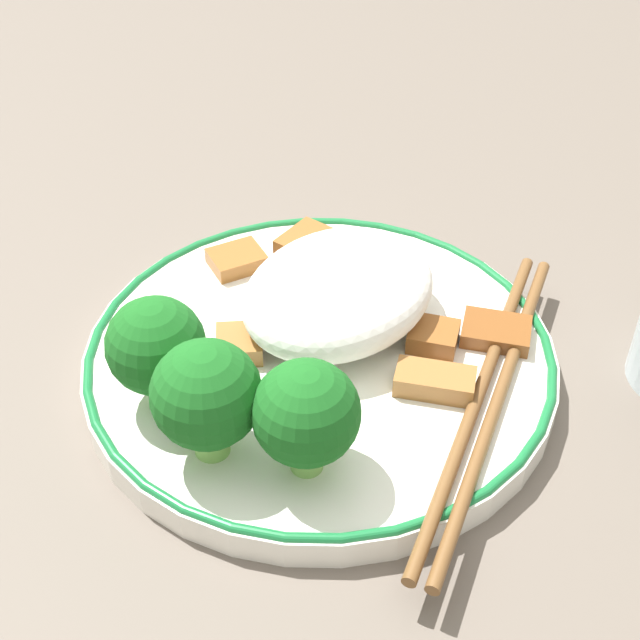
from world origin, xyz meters
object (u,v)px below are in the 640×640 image
(plate, at_px, (320,358))
(chopsticks, at_px, (489,395))
(broccoli_back_center, at_px, (207,396))
(broccoli_back_right, at_px, (306,414))
(broccoli_back_left, at_px, (156,347))

(plate, bearing_deg, chopsticks, -73.61)
(broccoli_back_center, relative_size, broccoli_back_right, 1.05)
(broccoli_back_left, distance_m, chopsticks, 0.16)
(broccoli_back_right, distance_m, chopsticks, 0.10)
(plate, relative_size, chopsticks, 1.10)
(plate, distance_m, chopsticks, 0.09)
(broccoli_back_right, bearing_deg, broccoli_back_left, 98.77)
(plate, xyz_separation_m, broccoli_back_center, (-0.09, -0.01, 0.04))
(plate, xyz_separation_m, broccoli_back_right, (-0.06, -0.05, 0.04))
(plate, xyz_separation_m, chopsticks, (0.03, -0.09, 0.01))
(broccoli_back_right, bearing_deg, chopsticks, -23.82)
(broccoli_back_left, height_order, broccoli_back_center, broccoli_back_center)
(broccoli_back_left, distance_m, broccoli_back_center, 0.04)
(broccoli_back_right, bearing_deg, plate, 36.42)
(plate, height_order, broccoli_back_right, broccoli_back_right)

